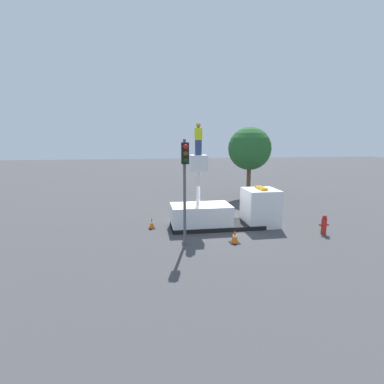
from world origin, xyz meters
The scene contains 8 objects.
ground_plane centered at (0.00, 0.00, 0.00)m, with size 120.00×120.00×0.00m, color #424244.
bucket_truck centered at (0.60, 0.00, 0.92)m, with size 6.40×2.08×4.30m.
worker centered at (-1.13, 0.00, 5.18)m, with size 0.40×0.26×1.75m.
traffic_light_pole centered at (-2.28, -2.82, 3.68)m, with size 0.34×0.57×5.20m.
fire_hydrant centered at (5.50, -2.27, 0.55)m, with size 0.53×0.29×1.12m.
traffic_cone_rear centered at (-3.83, 0.35, 0.31)m, with size 0.39×0.39×0.66m.
traffic_cone_curbside centered at (0.25, -2.81, 0.32)m, with size 0.50×0.50×0.68m.
tree_left_bg centered at (4.94, 8.41, 4.31)m, with size 3.73×3.73×6.20m.
Camera 1 is at (-4.17, -16.77, 5.27)m, focal length 28.00 mm.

